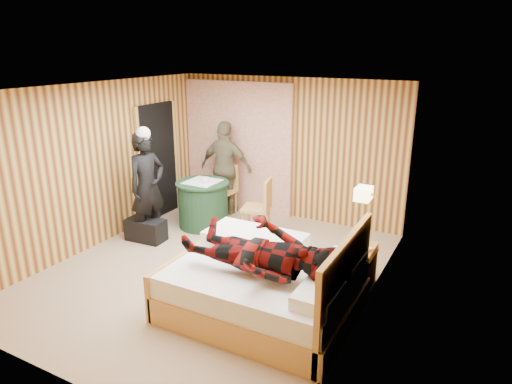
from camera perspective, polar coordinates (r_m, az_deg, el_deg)
The scene contains 23 objects.
floor at distance 6.51m, azimuth -5.42°, elevation -9.73°, with size 4.20×5.00×0.01m, color tan.
ceiling at distance 5.80m, azimuth -6.16°, elevation 12.76°, with size 4.20×5.00×0.01m, color silver.
wall_back at distance 8.16m, azimuth 4.06°, elevation 5.38°, with size 4.20×0.02×2.50m, color #DFB855.
wall_left at distance 7.38m, azimuth -19.47°, elevation 3.06°, with size 0.02×5.00×2.50m, color #DFB855.
wall_right at distance 5.21m, azimuth 13.82°, elevation -2.35°, with size 0.02×5.00×2.50m, color #DFB855.
curtain at distance 8.56m, azimuth -2.28°, elevation 5.66°, with size 2.20×0.08×2.40m, color beige.
doorway at distance 8.38m, azimuth -12.15°, elevation 3.78°, with size 0.06×0.90×2.05m, color black.
wall_lamp at distance 5.65m, azimuth 13.31°, elevation -0.19°, with size 0.26×0.24×0.16m.
bed at distance 5.43m, azimuth 1.30°, elevation -11.64°, with size 2.11×1.66×1.14m.
nightstand at distance 6.12m, azimuth 12.45°, elevation -9.00°, with size 0.42×0.57×0.55m.
round_table at distance 7.91m, azimuth -6.63°, elevation -1.45°, with size 0.91×0.91×0.81m.
chair_far at distance 8.43m, azimuth -3.88°, elevation 0.81°, with size 0.44×0.44×0.93m.
chair_near at distance 7.41m, azimuth 0.65°, elevation -1.43°, with size 0.53×0.53×0.96m.
duffel_bag at distance 7.57m, azimuth -13.60°, elevation -4.62°, with size 0.62×0.33×0.35m, color black.
sneaker_left at distance 7.67m, azimuth -5.70°, elevation -4.85°, with size 0.25×0.10×0.11m, color white.
sneaker_right at distance 6.72m, azimuth -3.23°, elevation -8.21°, with size 0.26×0.10×0.11m, color white.
woman_standing at distance 7.38m, azimuth -13.43°, elevation 0.60°, with size 0.64×0.42×1.76m, color black.
man_at_table at distance 8.38m, azimuth -3.79°, elevation 3.00°, with size 1.01×0.42×1.72m, color #6C6448.
man_on_bed at distance 4.94m, azimuth 0.45°, elevation -6.09°, with size 1.77×0.67×0.86m, color #5F0A09.
book_lower at distance 5.96m, azimuth 12.49°, elevation -6.83°, with size 0.17×0.22×0.02m, color white.
book_upper at distance 5.95m, azimuth 12.50°, elevation -6.65°, with size 0.16×0.22×0.02m, color white.
cup_nightstand at distance 6.10m, azimuth 12.98°, elevation -5.88°, with size 0.10×0.10×0.09m, color white.
cup_table at distance 7.68m, azimuth -6.34°, elevation 1.49°, with size 0.12×0.12×0.10m, color white.
Camera 1 is at (3.25, -4.77, 3.00)m, focal length 32.00 mm.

